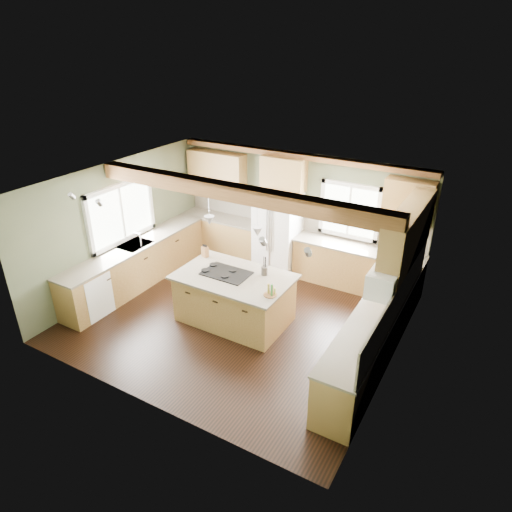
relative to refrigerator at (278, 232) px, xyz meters
The scene contains 37 objects.
floor 2.32m from the refrigerator, 81.95° to the right, with size 5.60×5.60×0.00m, color black.
ceiling 2.73m from the refrigerator, 81.95° to the right, with size 5.60×5.60×0.00m, color silver.
wall_back 0.63m from the refrigerator, 51.71° to the left, with size 5.60×5.60×0.00m, color #4C553C.
wall_left 3.30m from the refrigerator, 139.70° to the right, with size 5.00×5.00×0.00m, color #4C553C.
wall_right 3.78m from the refrigerator, 34.37° to the right, with size 5.00×5.00×0.00m, color #4C553C.
ceiling_beam 2.71m from the refrigerator, 82.19° to the right, with size 5.55×0.26×0.26m, color #523217.
soffit_trim 1.69m from the refrigerator, 43.03° to the left, with size 5.55×0.20×0.10m, color #523217.
backsplash_back 0.57m from the refrigerator, 50.58° to the left, with size 5.58×0.03×0.58m, color brown.
backsplash_right 3.73m from the refrigerator, 33.86° to the right, with size 0.03×3.70×0.58m, color brown.
base_cab_back_left 1.56m from the refrigerator, behind, with size 2.02×0.60×0.88m, color brown.
counter_back_left 1.49m from the refrigerator, behind, with size 2.06×0.64×0.04m, color #4E4539.
base_cab_back_right 1.85m from the refrigerator, ahead, with size 2.62×0.60×0.88m, color brown.
counter_back_right 1.79m from the refrigerator, ahead, with size 2.66×0.64×0.04m, color #4E4539.
base_cab_left 3.06m from the refrigerator, 136.74° to the right, with size 0.60×3.70×0.88m, color brown.
counter_left 3.02m from the refrigerator, 136.74° to the right, with size 0.64×3.74×0.04m, color #4E4539.
base_cab_right 3.51m from the refrigerator, 36.47° to the right, with size 0.60×3.70×0.88m, color brown.
counter_right 3.48m from the refrigerator, 36.47° to the right, with size 0.64×3.74×0.04m, color #4E4539.
upper_cab_back_left 2.00m from the refrigerator, behind, with size 1.40×0.35×0.90m, color brown.
upper_cab_over_fridge 1.27m from the refrigerator, 90.00° to the left, with size 0.96×0.35×0.70m, color brown.
upper_cab_right 3.34m from the refrigerator, 22.64° to the right, with size 0.35×2.20×0.90m, color brown.
upper_cab_back_corner 2.81m from the refrigerator, ahead, with size 0.90×0.35×0.90m, color brown.
window_left 3.30m from the refrigerator, 140.15° to the right, with size 0.04×1.60×1.05m, color white.
window_back 1.63m from the refrigerator, 13.94° to the left, with size 1.10×0.04×1.00m, color white.
sink 3.02m from the refrigerator, 136.74° to the right, with size 0.50×0.65×0.03m, color #262628.
faucet 2.90m from the refrigerator, 134.30° to the right, with size 0.02×0.02×0.28m, color #B2B2B7.
dishwasher 4.05m from the refrigerator, 123.02° to the right, with size 0.60×0.60×0.84m, color white.
oven 4.40m from the refrigerator, 50.38° to the right, with size 0.60×0.72×0.84m, color white.
microwave 3.66m from the refrigerator, 37.00° to the right, with size 0.40×0.70×0.38m, color white.
pendant_left 2.40m from the refrigerator, 95.59° to the right, with size 0.18×0.18×0.16m, color #B2B2B7.
pendant_right 2.51m from the refrigerator, 71.16° to the right, with size 0.18×0.18×0.16m, color #B2B2B7.
refrigerator is the anchor object (origin of this frame).
island 2.25m from the refrigerator, 83.05° to the right, with size 1.92×1.17×0.88m, color olive.
island_top 2.20m from the refrigerator, 83.05° to the right, with size 2.05×1.30×0.04m, color #4E4539.
cooktop 2.19m from the refrigerator, 87.21° to the right, with size 0.83×0.56×0.02m, color black.
knife_block 1.92m from the refrigerator, 109.04° to the right, with size 0.12×0.09×0.21m, color brown.
utensil_crock 2.01m from the refrigerator, 69.25° to the right, with size 0.12×0.12×0.16m, color #443A36.
bottle_tray 2.70m from the refrigerator, 65.06° to the right, with size 0.23×0.23×0.21m, color brown, non-canonical shape.
Camera 1 is at (3.85, -6.02, 4.81)m, focal length 32.00 mm.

